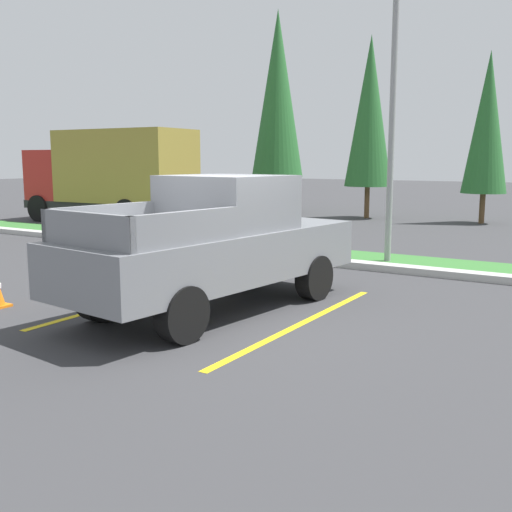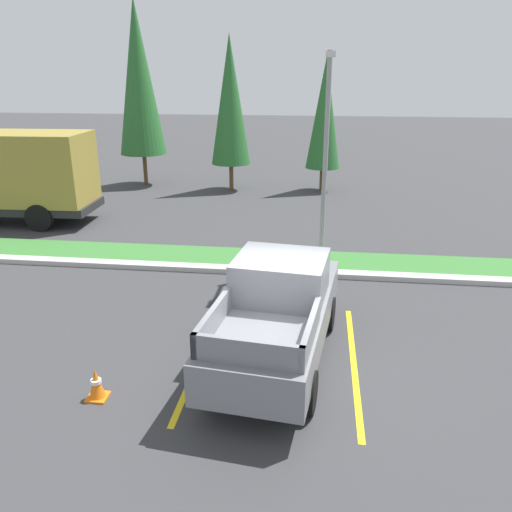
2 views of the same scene
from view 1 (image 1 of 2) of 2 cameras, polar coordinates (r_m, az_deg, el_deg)
name	(u,v)px [view 1 (image 1 of 2)]	position (r m, az deg, el deg)	size (l,w,h in m)	color
ground_plane	(211,316)	(9.14, -4.29, -5.73)	(120.00, 120.00, 0.00)	#38383A
parking_line_near	(142,297)	(10.50, -10.81, -3.88)	(0.12, 4.80, 0.01)	yellow
parking_line_far	(302,323)	(8.76, 4.41, -6.37)	(0.12, 4.80, 0.01)	yellow
curb_strip	(344,263)	(13.39, 8.39, -0.70)	(56.00, 0.40, 0.15)	#B2B2AD
grass_median	(363,258)	(14.40, 10.13, -0.23)	(56.00, 1.80, 0.06)	#387533
pickup_truck_main	(217,244)	(9.38, -3.77, 1.15)	(2.50, 5.41, 2.10)	black
cargo_truck_distant	(112,173)	(23.16, -13.50, 7.67)	(6.89, 2.72, 3.40)	black
street_light	(390,103)	(13.69, 12.62, 14.02)	(0.24, 1.49, 6.04)	gray
cypress_tree_leftmost	(278,95)	(27.35, 2.07, 15.08)	(2.28, 2.28, 8.78)	brown
cypress_tree_left_inner	(370,112)	(24.71, 10.73, 13.31)	(1.86, 1.86, 7.14)	brown
cypress_tree_center	(487,123)	(23.77, 21.10, 11.71)	(1.61, 1.61, 6.21)	brown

